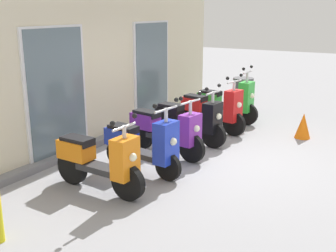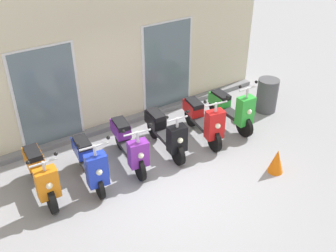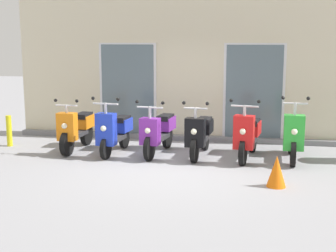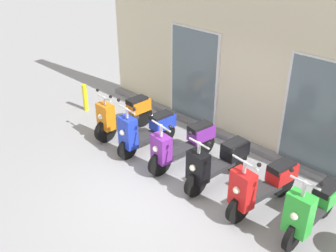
{
  "view_description": "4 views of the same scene",
  "coord_description": "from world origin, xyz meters",
  "px_view_note": "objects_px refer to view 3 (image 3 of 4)",
  "views": [
    {
      "loc": [
        -6.58,
        -2.67,
        2.56
      ],
      "look_at": [
        -0.68,
        0.81,
        0.64
      ],
      "focal_mm": 44.76,
      "sensor_mm": 36.0,
      "label": 1
    },
    {
      "loc": [
        -3.43,
        -5.04,
        5.09
      ],
      "look_at": [
        0.28,
        0.63,
        0.86
      ],
      "focal_mm": 42.6,
      "sensor_mm": 36.0,
      "label": 2
    },
    {
      "loc": [
        1.49,
        -8.57,
        2.39
      ],
      "look_at": [
        -0.19,
        0.75,
        0.65
      ],
      "focal_mm": 50.89,
      "sensor_mm": 36.0,
      "label": 3
    },
    {
      "loc": [
        3.95,
        -3.94,
        4.47
      ],
      "look_at": [
        -0.7,
        0.87,
        0.84
      ],
      "focal_mm": 41.98,
      "sensor_mm": 36.0,
      "label": 4
    }
  ],
  "objects_px": {
    "scooter_blue": "(115,130)",
    "traffic_cone": "(277,171)",
    "scooter_orange": "(77,129)",
    "scooter_purple": "(159,131)",
    "scooter_green": "(293,136)",
    "scooter_red": "(248,135)",
    "curb_bollard": "(9,131)",
    "scooter_black": "(200,133)"
  },
  "relations": [
    {
      "from": "scooter_purple",
      "to": "scooter_black",
      "type": "relative_size",
      "value": 1.02
    },
    {
      "from": "scooter_green",
      "to": "traffic_cone",
      "type": "height_order",
      "value": "scooter_green"
    },
    {
      "from": "scooter_black",
      "to": "scooter_red",
      "type": "bearing_deg",
      "value": -3.31
    },
    {
      "from": "scooter_purple",
      "to": "scooter_black",
      "type": "xyz_separation_m",
      "value": [
        0.87,
        -0.02,
        -0.01
      ]
    },
    {
      "from": "scooter_blue",
      "to": "scooter_black",
      "type": "distance_m",
      "value": 1.8
    },
    {
      "from": "scooter_orange",
      "to": "scooter_red",
      "type": "bearing_deg",
      "value": -1.48
    },
    {
      "from": "scooter_orange",
      "to": "scooter_blue",
      "type": "bearing_deg",
      "value": -9.96
    },
    {
      "from": "scooter_blue",
      "to": "curb_bollard",
      "type": "distance_m",
      "value": 2.57
    },
    {
      "from": "scooter_blue",
      "to": "scooter_green",
      "type": "relative_size",
      "value": 0.95
    },
    {
      "from": "scooter_blue",
      "to": "curb_bollard",
      "type": "height_order",
      "value": "scooter_blue"
    },
    {
      "from": "scooter_orange",
      "to": "scooter_purple",
      "type": "distance_m",
      "value": 1.82
    },
    {
      "from": "scooter_orange",
      "to": "scooter_red",
      "type": "distance_m",
      "value": 3.67
    },
    {
      "from": "scooter_red",
      "to": "curb_bollard",
      "type": "xyz_separation_m",
      "value": [
        -5.32,
        0.21,
        -0.15
      ]
    },
    {
      "from": "scooter_blue",
      "to": "scooter_green",
      "type": "distance_m",
      "value": 3.64
    },
    {
      "from": "traffic_cone",
      "to": "scooter_black",
      "type": "bearing_deg",
      "value": 128.34
    },
    {
      "from": "scooter_black",
      "to": "curb_bollard",
      "type": "xyz_separation_m",
      "value": [
        -4.34,
        0.16,
        -0.13
      ]
    },
    {
      "from": "scooter_black",
      "to": "scooter_green",
      "type": "height_order",
      "value": "scooter_green"
    },
    {
      "from": "scooter_red",
      "to": "scooter_blue",
      "type": "bearing_deg",
      "value": -178.7
    },
    {
      "from": "scooter_blue",
      "to": "scooter_red",
      "type": "distance_m",
      "value": 2.77
    },
    {
      "from": "scooter_blue",
      "to": "scooter_green",
      "type": "bearing_deg",
      "value": 1.51
    },
    {
      "from": "scooter_blue",
      "to": "scooter_purple",
      "type": "distance_m",
      "value": 0.93
    },
    {
      "from": "scooter_blue",
      "to": "traffic_cone",
      "type": "distance_m",
      "value": 3.7
    },
    {
      "from": "scooter_orange",
      "to": "curb_bollard",
      "type": "height_order",
      "value": "scooter_orange"
    },
    {
      "from": "curb_bollard",
      "to": "traffic_cone",
      "type": "distance_m",
      "value": 6.15
    },
    {
      "from": "scooter_black",
      "to": "traffic_cone",
      "type": "height_order",
      "value": "scooter_black"
    },
    {
      "from": "scooter_purple",
      "to": "traffic_cone",
      "type": "bearing_deg",
      "value": -38.64
    },
    {
      "from": "scooter_blue",
      "to": "traffic_cone",
      "type": "relative_size",
      "value": 2.87
    },
    {
      "from": "scooter_purple",
      "to": "curb_bollard",
      "type": "height_order",
      "value": "scooter_purple"
    },
    {
      "from": "scooter_red",
      "to": "scooter_green",
      "type": "height_order",
      "value": "scooter_green"
    },
    {
      "from": "scooter_purple",
      "to": "traffic_cone",
      "type": "relative_size",
      "value": 3.19
    },
    {
      "from": "scooter_orange",
      "to": "scooter_blue",
      "type": "xyz_separation_m",
      "value": [
        0.9,
        -0.16,
        0.02
      ]
    },
    {
      "from": "scooter_red",
      "to": "curb_bollard",
      "type": "bearing_deg",
      "value": 177.7
    },
    {
      "from": "scooter_blue",
      "to": "scooter_red",
      "type": "height_order",
      "value": "scooter_red"
    },
    {
      "from": "scooter_red",
      "to": "scooter_green",
      "type": "bearing_deg",
      "value": 2.17
    },
    {
      "from": "scooter_red",
      "to": "curb_bollard",
      "type": "relative_size",
      "value": 2.33
    },
    {
      "from": "scooter_blue",
      "to": "scooter_purple",
      "type": "height_order",
      "value": "scooter_blue"
    },
    {
      "from": "scooter_purple",
      "to": "scooter_green",
      "type": "distance_m",
      "value": 2.72
    },
    {
      "from": "scooter_purple",
      "to": "scooter_green",
      "type": "relative_size",
      "value": 1.06
    },
    {
      "from": "scooter_blue",
      "to": "scooter_green",
      "type": "xyz_separation_m",
      "value": [
        3.64,
        0.1,
        -0.0
      ]
    },
    {
      "from": "scooter_purple",
      "to": "curb_bollard",
      "type": "xyz_separation_m",
      "value": [
        -3.47,
        0.14,
        -0.14
      ]
    },
    {
      "from": "scooter_orange",
      "to": "scooter_purple",
      "type": "xyz_separation_m",
      "value": [
        1.82,
        -0.02,
        0.01
      ]
    },
    {
      "from": "scooter_red",
      "to": "traffic_cone",
      "type": "relative_size",
      "value": 3.14
    }
  ]
}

